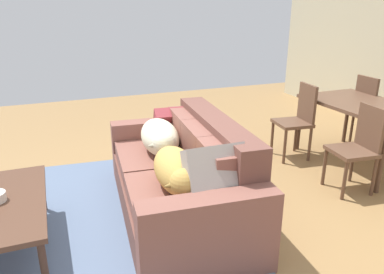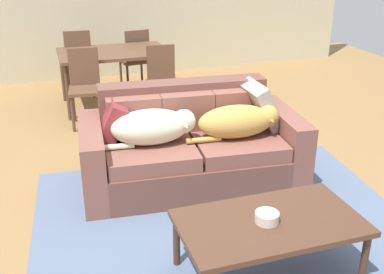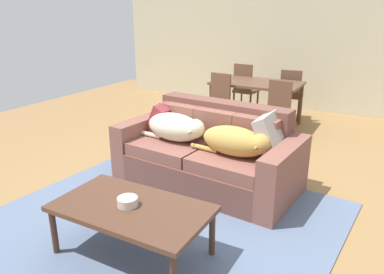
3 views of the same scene
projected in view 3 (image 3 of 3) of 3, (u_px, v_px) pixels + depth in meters
name	position (u px, v px, depth m)	size (l,w,h in m)	color
ground_plane	(211.00, 185.00, 4.22)	(10.00, 10.00, 0.00)	olive
back_partition	(303.00, 40.00, 7.09)	(8.00, 0.12, 2.70)	beige
area_rug	(164.00, 219.00, 3.51)	(3.03, 2.72, 0.01)	slate
couch	(209.00, 154.00, 4.20)	(2.10, 1.17, 0.89)	brown
dog_on_left_cushion	(177.00, 127.00, 4.18)	(0.88, 0.41, 0.32)	beige
dog_on_right_cushion	(237.00, 142.00, 3.75)	(0.88, 0.39, 0.30)	tan
throw_pillow_by_left_arm	(163.00, 118.00, 4.52)	(0.15, 0.37, 0.37)	maroon
throw_pillow_by_right_arm	(272.00, 136.00, 3.76)	(0.14, 0.45, 0.45)	#AAA097
coffee_table	(131.00, 211.00, 2.90)	(1.23, 0.69, 0.44)	#533424
bowl_on_coffee_table	(128.00, 202.00, 2.88)	(0.16, 0.16, 0.07)	silver
dining_table	(257.00, 86.00, 6.20)	(1.43, 0.90, 0.75)	brown
dining_chair_near_left	(217.00, 100.00, 5.97)	(0.45, 0.45, 0.93)	brown
dining_chair_near_right	(276.00, 108.00, 5.55)	(0.44, 0.44, 0.90)	brown
dining_chair_far_left	(245.00, 87.00, 6.88)	(0.42, 0.42, 0.97)	brown
dining_chair_far_right	(291.00, 93.00, 6.58)	(0.44, 0.44, 0.91)	brown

